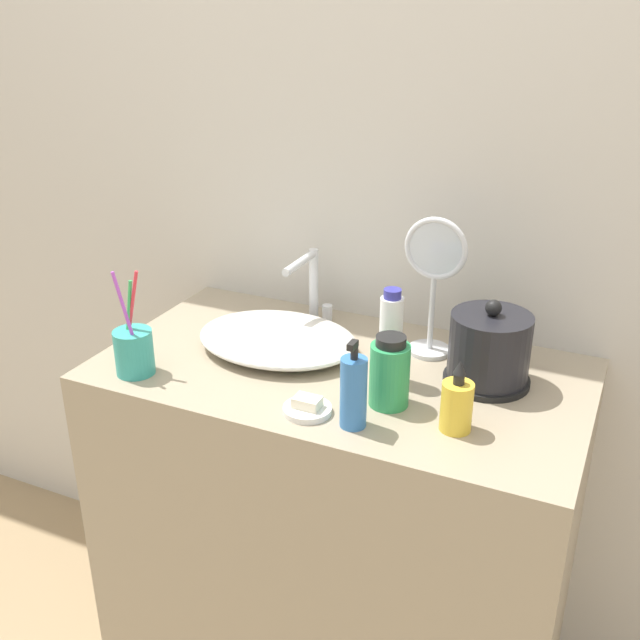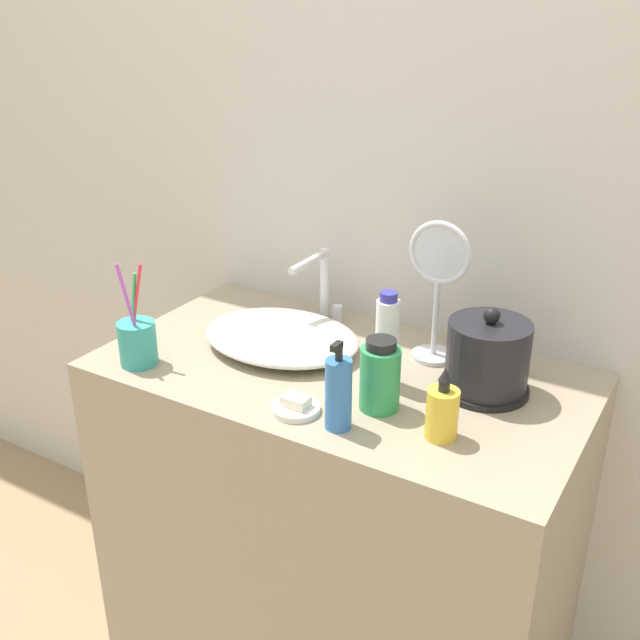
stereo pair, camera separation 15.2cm
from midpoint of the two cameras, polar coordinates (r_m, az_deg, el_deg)
wall_back at (r=1.66m, az=9.55°, el=13.44°), size 6.00×0.04×2.60m
vanity_counter at (r=1.79m, az=3.89°, el=-16.30°), size 1.00×0.55×0.88m
sink_basin at (r=1.62m, az=-0.29°, el=-1.34°), size 0.36×0.27×0.05m
faucet at (r=1.72m, az=2.68°, el=2.82°), size 0.06×0.15×0.17m
electric_kettle at (r=1.48m, az=15.52°, el=-3.03°), size 0.17×0.17×0.18m
toothbrush_cup at (r=1.57m, az=-11.08°, el=-1.70°), size 0.08×0.08×0.22m
lotion_bottle at (r=1.32m, az=4.73°, el=-5.66°), size 0.05×0.05×0.17m
shampoo_bottle at (r=1.46m, az=8.11°, el=-1.65°), size 0.05×0.05×0.20m
mouthwash_bottle at (r=1.39m, az=7.75°, el=-4.33°), size 0.08×0.08×0.14m
hand_cream_bottle at (r=1.33m, az=12.59°, el=-6.94°), size 0.06×0.06×0.14m
soap_dish at (r=1.39m, az=1.30°, el=-6.71°), size 0.09×0.09×0.03m
vanity_mirror at (r=1.55m, az=11.78°, el=2.86°), size 0.13×0.09×0.30m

